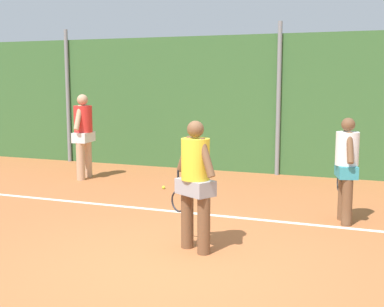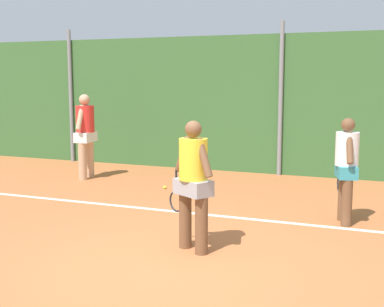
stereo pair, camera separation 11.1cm
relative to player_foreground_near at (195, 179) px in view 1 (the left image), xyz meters
name	(u,v)px [view 1 (the left image)]	position (x,y,z in m)	size (l,w,h in m)	color
ground_plane	(220,223)	(-0.09, 1.32, -0.93)	(29.75, 29.75, 0.00)	#B76638
hedge_fence_backdrop	(280,105)	(-0.09, 5.81, 0.66)	(19.34, 0.25, 3.18)	#386633
fence_post_left	(68,97)	(-5.67, 5.63, 0.79)	(0.10, 0.10, 3.45)	gray
fence_post_center	(279,99)	(-0.09, 5.63, 0.79)	(0.10, 0.10, 3.45)	gray
court_baseline_paint	(227,216)	(-0.09, 1.71, -0.93)	(14.13, 0.10, 0.01)	white
player_foreground_near	(195,179)	(0.00, 0.00, 0.00)	(0.72, 0.49, 1.67)	brown
player_midcourt	(346,165)	(1.68, 2.04, -0.03)	(0.39, 0.73, 1.61)	brown
player_backcourt_far	(83,132)	(-3.98, 3.69, 0.11)	(0.40, 0.77, 1.85)	tan
tennis_ball_4	(164,187)	(-1.89, 3.28, -0.90)	(0.07, 0.07, 0.07)	#CCDB33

